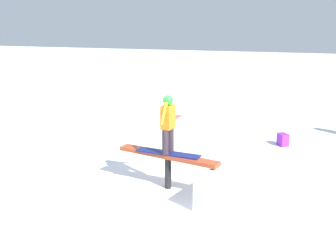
{
  "coord_description": "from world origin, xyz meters",
  "views": [
    {
      "loc": [
        -2.24,
        9.0,
        3.78
      ],
      "look_at": [
        0.0,
        0.0,
        1.36
      ],
      "focal_mm": 50.0,
      "sensor_mm": 36.0,
      "label": 1
    }
  ],
  "objects_px": {
    "main_rider_on_rail": "(168,126)",
    "loose_snowboard_white": "(76,134)",
    "rail_feature": "(168,159)",
    "backpack_on_snow": "(283,140)",
    "loose_snowboard_coral": "(172,120)"
  },
  "relations": [
    {
      "from": "loose_snowboard_coral",
      "to": "loose_snowboard_white",
      "type": "bearing_deg",
      "value": -36.1
    },
    {
      "from": "loose_snowboard_white",
      "to": "backpack_on_snow",
      "type": "height_order",
      "value": "backpack_on_snow"
    },
    {
      "from": "loose_snowboard_coral",
      "to": "loose_snowboard_white",
      "type": "distance_m",
      "value": 3.42
    },
    {
      "from": "main_rider_on_rail",
      "to": "loose_snowboard_coral",
      "type": "height_order",
      "value": "main_rider_on_rail"
    },
    {
      "from": "rail_feature",
      "to": "main_rider_on_rail",
      "type": "distance_m",
      "value": 0.72
    },
    {
      "from": "loose_snowboard_white",
      "to": "rail_feature",
      "type": "bearing_deg",
      "value": 24.9
    },
    {
      "from": "main_rider_on_rail",
      "to": "backpack_on_snow",
      "type": "xyz_separation_m",
      "value": [
        -2.33,
        -3.74,
        -1.19
      ]
    },
    {
      "from": "rail_feature",
      "to": "main_rider_on_rail",
      "type": "relative_size",
      "value": 1.62
    },
    {
      "from": "loose_snowboard_white",
      "to": "backpack_on_snow",
      "type": "distance_m",
      "value": 6.01
    },
    {
      "from": "rail_feature",
      "to": "loose_snowboard_white",
      "type": "distance_m",
      "value": 5.02
    },
    {
      "from": "loose_snowboard_coral",
      "to": "loose_snowboard_white",
      "type": "xyz_separation_m",
      "value": [
        2.33,
        2.5,
        0.0
      ]
    },
    {
      "from": "rail_feature",
      "to": "backpack_on_snow",
      "type": "xyz_separation_m",
      "value": [
        -2.33,
        -3.74,
        -0.47
      ]
    },
    {
      "from": "rail_feature",
      "to": "loose_snowboard_coral",
      "type": "relative_size",
      "value": 1.68
    },
    {
      "from": "main_rider_on_rail",
      "to": "loose_snowboard_white",
      "type": "distance_m",
      "value": 5.16
    },
    {
      "from": "rail_feature",
      "to": "backpack_on_snow",
      "type": "height_order",
      "value": "rail_feature"
    }
  ]
}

